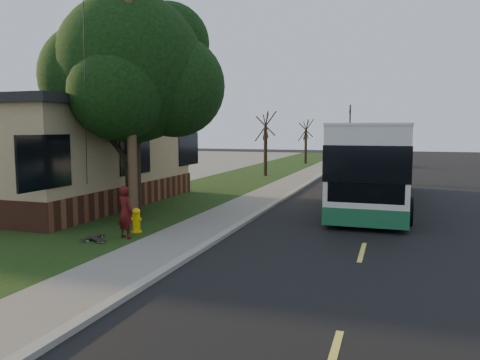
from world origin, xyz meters
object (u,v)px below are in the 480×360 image
skateboarder (125,212)px  skateboard_spare (96,239)px  leafy_tree (134,72)px  transit_bus (375,162)px  utility_pole (130,82)px  distant_car (362,157)px  bare_tree_near (266,145)px  skateboard_main (93,238)px  dumpster (83,186)px  fire_hydrant (136,220)px  traffic_signal (350,129)px  bare_tree_far (306,142)px

skateboarder → skateboard_spare: size_ratio=1.89×
leafy_tree → transit_bus: bearing=35.7°
utility_pole → distant_car: (5.25, 29.27, -3.93)m
skateboard_spare → distant_car: (5.02, 31.62, 0.57)m
leafy_tree → bare_tree_near: (0.67, 15.35, -3.02)m
distant_car → leafy_tree: bearing=-107.3°
skateboard_main → dumpster: (-5.02, 6.25, 0.54)m
fire_hydrant → utility_pole: size_ratio=0.08×
traffic_signal → skateboarder: bearing=-94.9°
fire_hydrant → distant_car: bearing=81.5°
leafy_tree → bare_tree_near: 15.66m
fire_hydrant → utility_pole: (-0.71, 0.99, 4.20)m
distant_car → bare_tree_near: bearing=-118.8°
traffic_signal → transit_bus: traffic_signal is taller
bare_tree_near → traffic_signal: 16.52m
leafy_tree → bare_tree_near: bearing=87.5°
skateboarder → skateboard_spare: bearing=63.4°
traffic_signal → skateboard_main: size_ratio=6.75×
bare_tree_far → skateboard_spare: (-0.07, -31.36, -1.88)m
utility_pole → bare_tree_near: utility_pole is taller
leafy_tree → bare_tree_far: 27.56m
leafy_tree → transit_bus: leafy_tree is taller
fire_hydrant → skateboard_main: fire_hydrant is taller
skateboarder → dumpster: size_ratio=1.04×
fire_hydrant → skateboard_main: 1.43m
transit_bus → skateboard_main: (-7.18, -9.68, -1.66)m
leafy_tree → bare_tree_far: size_ratio=1.94×
skateboarder → skateboard_main: bearing=48.0°
utility_pole → bare_tree_near: (-0.19, 17.01, -2.48)m
utility_pole → dumpster: size_ratio=6.29×
bare_tree_near → skateboard_spare: 19.47m
leafy_tree → dumpster: bearing=150.0°
skateboard_spare → dumpster: bearing=129.3°
leafy_tree → transit_bus: size_ratio=0.63×
transit_bus → skateboarder: size_ratio=8.24×
leafy_tree → skateboard_spare: size_ratio=9.83×
fire_hydrant → skateboard_spare: 1.47m
fire_hydrant → skateboarder: bearing=-82.5°
utility_pole → fire_hydrant: bearing=-54.6°
leafy_tree → skateboarder: (1.67, -3.41, -4.35)m
fire_hydrant → dumpster: 7.60m
bare_tree_near → distant_car: bearing=66.1°
traffic_signal → dumpster: size_ratio=3.81×
transit_bus → dumpster: size_ratio=8.58×
transit_bus → distant_car: 21.93m
utility_pole → traffic_signal: utility_pole is taller
skateboard_main → skateboarder: bearing=30.9°
bare_tree_near → transit_bus: 12.09m
utility_pole → skateboarder: bearing=-65.4°
fire_hydrant → bare_tree_near: bearing=92.9°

